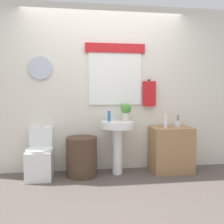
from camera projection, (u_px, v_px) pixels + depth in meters
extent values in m
plane|color=#564C47|center=(115.00, 199.00, 2.80)|extent=(8.00, 8.00, 0.00)
cube|color=silver|center=(104.00, 89.00, 3.83)|extent=(4.40, 0.10, 2.60)
cube|color=white|center=(115.00, 79.00, 3.78)|extent=(0.84, 0.03, 0.82)
cube|color=red|center=(115.00, 48.00, 3.73)|extent=(0.94, 0.04, 0.14)
cylinder|color=silver|center=(41.00, 68.00, 3.61)|extent=(0.35, 0.03, 0.35)
cylinder|color=black|center=(149.00, 80.00, 3.84)|extent=(0.02, 0.06, 0.02)
cube|color=red|center=(149.00, 94.00, 3.84)|extent=(0.20, 0.05, 0.40)
cube|color=white|center=(40.00, 164.00, 3.49)|extent=(0.36, 0.50, 0.41)
cylinder|color=white|center=(39.00, 150.00, 3.42)|extent=(0.38, 0.38, 0.03)
cube|color=white|center=(42.00, 137.00, 3.63)|extent=(0.34, 0.18, 0.31)
cylinder|color=silver|center=(41.00, 126.00, 3.62)|extent=(0.04, 0.04, 0.02)
cylinder|color=#4C3828|center=(82.00, 156.00, 3.57)|extent=(0.46, 0.46, 0.58)
cylinder|color=white|center=(117.00, 151.00, 3.64)|extent=(0.15, 0.15, 0.70)
cylinder|color=white|center=(117.00, 125.00, 3.60)|extent=(0.50, 0.50, 0.10)
cylinder|color=silver|center=(116.00, 117.00, 3.71)|extent=(0.03, 0.03, 0.10)
cube|color=#9E754C|center=(171.00, 149.00, 3.75)|extent=(0.62, 0.44, 0.70)
cylinder|color=#2D6BB7|center=(109.00, 116.00, 3.63)|extent=(0.05, 0.05, 0.16)
cylinder|color=beige|center=(126.00, 117.00, 3.67)|extent=(0.12, 0.12, 0.12)
sphere|color=#4C8E38|center=(126.00, 109.00, 3.66)|extent=(0.16, 0.16, 0.16)
cylinder|color=white|center=(166.00, 121.00, 3.66)|extent=(0.05, 0.05, 0.22)
cylinder|color=silver|center=(177.00, 124.00, 3.75)|extent=(0.08, 0.08, 0.10)
cylinder|color=red|center=(179.00, 121.00, 3.75)|extent=(0.01, 0.03, 0.18)
cylinder|color=green|center=(177.00, 121.00, 3.77)|extent=(0.04, 0.01, 0.18)
cylinder|color=blue|center=(178.00, 121.00, 3.73)|extent=(0.03, 0.02, 0.18)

